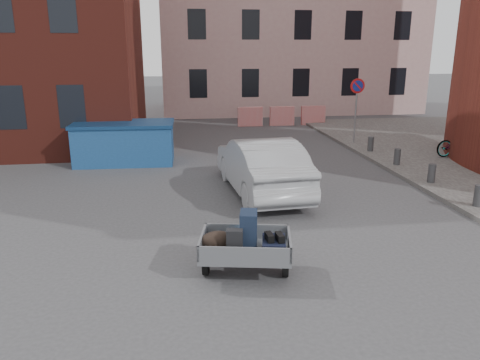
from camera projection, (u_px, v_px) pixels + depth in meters
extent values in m
plane|color=#38383A|center=(252.00, 243.00, 9.89)|extent=(120.00, 120.00, 0.00)
cylinder|color=gray|center=(356.00, 112.00, 19.38)|extent=(0.07, 0.07, 2.60)
cylinder|color=red|center=(358.00, 86.00, 19.07)|extent=(0.60, 0.03, 0.60)
cylinder|color=navy|center=(358.00, 86.00, 19.05)|extent=(0.44, 0.03, 0.44)
cylinder|color=#3A3A3D|center=(478.00, 196.00, 11.76)|extent=(0.22, 0.22, 0.55)
cylinder|color=#3A3A3D|center=(432.00, 173.00, 13.86)|extent=(0.22, 0.22, 0.55)
cylinder|color=#3A3A3D|center=(397.00, 157.00, 15.95)|extent=(0.22, 0.22, 0.55)
cylinder|color=#3A3A3D|center=(371.00, 144.00, 18.04)|extent=(0.22, 0.22, 0.55)
cube|color=red|center=(250.00, 117.00, 24.37)|extent=(1.30, 0.18, 1.00)
cube|color=red|center=(282.00, 116.00, 24.61)|extent=(1.30, 0.18, 1.00)
cube|color=red|center=(313.00, 115.00, 24.85)|extent=(1.30, 0.18, 1.00)
cylinder|color=black|center=(206.00, 263.00, 8.49)|extent=(0.18, 0.45, 0.44)
cylinder|color=black|center=(285.00, 265.00, 8.42)|extent=(0.18, 0.45, 0.44)
cube|color=slate|center=(246.00, 252.00, 8.39)|extent=(1.79, 1.39, 0.08)
cube|color=slate|center=(202.00, 241.00, 8.38)|extent=(0.26, 1.09, 0.28)
cube|color=slate|center=(289.00, 243.00, 8.30)|extent=(0.26, 1.09, 0.28)
cube|color=slate|center=(247.00, 231.00, 8.85)|extent=(1.58, 0.35, 0.28)
cube|color=slate|center=(244.00, 255.00, 7.83)|extent=(1.58, 0.35, 0.28)
cube|color=slate|center=(247.00, 235.00, 9.27)|extent=(0.22, 0.70, 0.06)
cube|color=#172238|center=(249.00, 230.00, 8.33)|extent=(0.38, 0.50, 0.70)
cube|color=black|center=(274.00, 246.00, 8.22)|extent=(0.51, 0.67, 0.25)
ellipsoid|color=black|center=(217.00, 241.00, 8.31)|extent=(0.66, 0.47, 0.36)
cube|color=black|center=(235.00, 243.00, 8.08)|extent=(0.31, 0.23, 0.48)
ellipsoid|color=blue|center=(244.00, 236.00, 8.68)|extent=(0.41, 0.36, 0.24)
cube|color=black|center=(269.00, 237.00, 8.13)|extent=(0.13, 0.28, 0.13)
cube|color=black|center=(280.00, 237.00, 8.12)|extent=(0.13, 0.28, 0.13)
cube|color=navy|center=(125.00, 144.00, 16.57)|extent=(3.43, 1.82, 1.35)
cube|color=navy|center=(123.00, 124.00, 16.37)|extent=(3.55, 1.93, 0.11)
imported|color=#9A9DA1|center=(261.00, 165.00, 13.16)|extent=(2.06, 4.92, 1.58)
imported|color=black|center=(460.00, 143.00, 17.11)|extent=(1.90, 0.79, 0.98)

